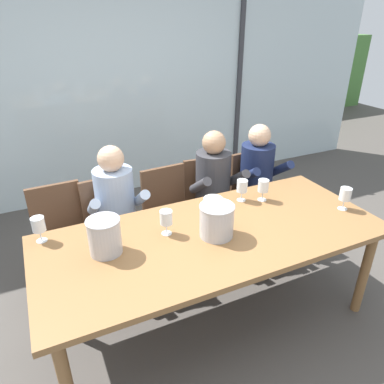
# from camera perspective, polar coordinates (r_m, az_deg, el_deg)

# --- Properties ---
(ground) EXTENTS (14.00, 14.00, 0.00)m
(ground) POSITION_cam_1_polar(r_m,az_deg,el_deg) (3.63, -4.44, -9.01)
(ground) COLOR #4C4742
(window_glass_panel) EXTENTS (7.55, 0.03, 2.60)m
(window_glass_panel) POSITION_cam_1_polar(r_m,az_deg,el_deg) (4.46, -12.27, 15.58)
(window_glass_panel) COLOR silver
(window_glass_panel) RESTS_ON ground
(window_mullion_right) EXTENTS (0.06, 0.06, 2.60)m
(window_mullion_right) POSITION_cam_1_polar(r_m,az_deg,el_deg) (5.10, 7.47, 17.26)
(window_mullion_right) COLOR #38383D
(window_mullion_right) RESTS_ON ground
(hillside_vineyard) EXTENTS (13.55, 2.40, 1.66)m
(hillside_vineyard) POSITION_cam_1_polar(r_m,az_deg,el_deg) (7.88, -18.32, 15.97)
(hillside_vineyard) COLOR #477A38
(hillside_vineyard) RESTS_ON ground
(dining_table) EXTENTS (2.35, 1.01, 0.78)m
(dining_table) POSITION_cam_1_polar(r_m,az_deg,el_deg) (2.47, 3.49, -7.89)
(dining_table) COLOR olive
(dining_table) RESTS_ON ground
(chair_near_curtain) EXTENTS (0.46, 0.46, 0.88)m
(chair_near_curtain) POSITION_cam_1_polar(r_m,az_deg,el_deg) (3.15, -20.14, -5.68)
(chair_near_curtain) COLOR brown
(chair_near_curtain) RESTS_ON ground
(chair_left_of_center) EXTENTS (0.48, 0.48, 0.88)m
(chair_left_of_center) POSITION_cam_1_polar(r_m,az_deg,el_deg) (3.15, -12.73, -4.56)
(chair_left_of_center) COLOR brown
(chair_left_of_center) RESTS_ON ground
(chair_center) EXTENTS (0.47, 0.47, 0.88)m
(chair_center) POSITION_cam_1_polar(r_m,az_deg,el_deg) (3.28, -3.77, -2.58)
(chair_center) COLOR brown
(chair_center) RESTS_ON ground
(chair_right_of_center) EXTENTS (0.49, 0.49, 0.88)m
(chair_right_of_center) POSITION_cam_1_polar(r_m,az_deg,el_deg) (3.46, 2.53, -0.90)
(chair_right_of_center) COLOR brown
(chair_right_of_center) RESTS_ON ground
(chair_near_window_right) EXTENTS (0.47, 0.47, 0.88)m
(chair_near_window_right) POSITION_cam_1_polar(r_m,az_deg,el_deg) (3.69, 9.76, 0.54)
(chair_near_window_right) COLOR brown
(chair_near_window_right) RESTS_ON ground
(person_pale_blue_shirt) EXTENTS (0.47, 0.62, 1.20)m
(person_pale_blue_shirt) POSITION_cam_1_polar(r_m,az_deg,el_deg) (2.97, -11.76, -2.62)
(person_pale_blue_shirt) COLOR #9EB2D1
(person_pale_blue_shirt) RESTS_ON ground
(person_charcoal_jacket) EXTENTS (0.46, 0.61, 1.20)m
(person_charcoal_jacket) POSITION_cam_1_polar(r_m,az_deg,el_deg) (3.27, 3.95, 0.68)
(person_charcoal_jacket) COLOR #38383D
(person_charcoal_jacket) RESTS_ON ground
(person_navy_polo) EXTENTS (0.46, 0.61, 1.20)m
(person_navy_polo) POSITION_cam_1_polar(r_m,az_deg,el_deg) (3.51, 10.91, 2.15)
(person_navy_polo) COLOR #192347
(person_navy_polo) RESTS_ON ground
(ice_bucket_primary) EXTENTS (0.23, 0.23, 0.22)m
(ice_bucket_primary) POSITION_cam_1_polar(r_m,az_deg,el_deg) (2.35, 3.98, -4.49)
(ice_bucket_primary) COLOR #B7B7BC
(ice_bucket_primary) RESTS_ON dining_table
(ice_bucket_secondary) EXTENTS (0.21, 0.21, 0.23)m
(ice_bucket_secondary) POSITION_cam_1_polar(r_m,az_deg,el_deg) (2.25, -13.76, -6.77)
(ice_bucket_secondary) COLOR #B7B7BC
(ice_bucket_secondary) RESTS_ON dining_table
(tasting_bowl) EXTENTS (0.15, 0.15, 0.05)m
(tasting_bowl) POSITION_cam_1_polar(r_m,az_deg,el_deg) (2.77, 3.39, -1.47)
(tasting_bowl) COLOR silver
(tasting_bowl) RESTS_ON dining_table
(wine_glass_by_left_taster) EXTENTS (0.08, 0.08, 0.17)m
(wine_glass_by_left_taster) POSITION_cam_1_polar(r_m,az_deg,el_deg) (2.89, 23.25, -0.36)
(wine_glass_by_left_taster) COLOR silver
(wine_glass_by_left_taster) RESTS_ON dining_table
(wine_glass_near_bucket) EXTENTS (0.08, 0.08, 0.17)m
(wine_glass_near_bucket) POSITION_cam_1_polar(r_m,az_deg,el_deg) (2.81, 7.99, 0.82)
(wine_glass_near_bucket) COLOR silver
(wine_glass_near_bucket) RESTS_ON dining_table
(wine_glass_center_pour) EXTENTS (0.08, 0.08, 0.17)m
(wine_glass_center_pour) POSITION_cam_1_polar(r_m,az_deg,el_deg) (2.49, -23.27, -4.92)
(wine_glass_center_pour) COLOR silver
(wine_glass_center_pour) RESTS_ON dining_table
(wine_glass_by_right_taster) EXTENTS (0.08, 0.08, 0.17)m
(wine_glass_by_right_taster) POSITION_cam_1_polar(r_m,az_deg,el_deg) (2.84, 11.30, 0.94)
(wine_glass_by_right_taster) COLOR silver
(wine_glass_by_right_taster) RESTS_ON dining_table
(wine_glass_spare_empty) EXTENTS (0.08, 0.08, 0.17)m
(wine_glass_spare_empty) POSITION_cam_1_polar(r_m,az_deg,el_deg) (2.37, -4.14, -4.23)
(wine_glass_spare_empty) COLOR silver
(wine_glass_spare_empty) RESTS_ON dining_table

